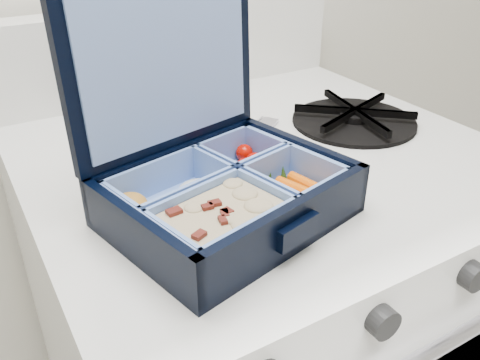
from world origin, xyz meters
TOP-DOWN VIEW (x-y plane):
  - bento_box at (-0.16, 1.57)m, footprint 0.25×0.21m
  - burner_grate at (0.10, 1.69)m, footprint 0.22×0.22m
  - burner_grate_rear at (-0.17, 1.82)m, footprint 0.19×0.19m
  - fork at (-0.07, 1.70)m, footprint 0.16×0.12m

SIDE VIEW (x-z plane):
  - fork at x=-0.07m, z-range 0.85..0.85m
  - burner_grate_rear at x=-0.17m, z-range 0.85..0.86m
  - burner_grate at x=0.10m, z-range 0.85..0.87m
  - bento_box at x=-0.16m, z-range 0.85..0.90m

